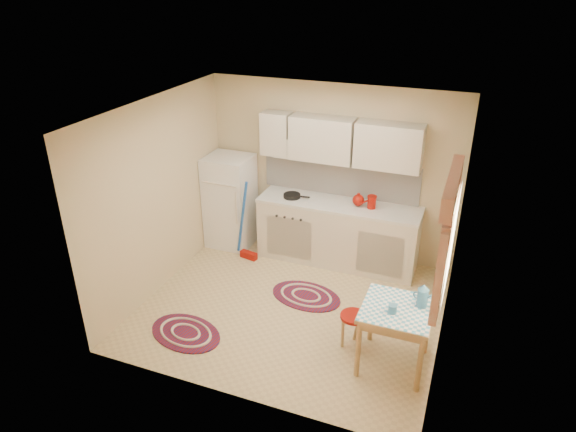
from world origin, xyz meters
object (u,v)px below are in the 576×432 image
Objects in this scene: base_cabinets at (338,234)px; stool at (353,330)px; fridge at (230,201)px; table at (394,336)px.

base_cabinets is 5.36× the size of stool.
fridge is 3.38m from table.
stool is at bearing 164.97° from table.
base_cabinets is 1.89m from stool.
fridge reaches higher than stool.
base_cabinets is 2.20m from table.
table is 0.51m from stool.
table is (2.83, -1.82, -0.34)m from fridge.
stool is (2.35, -1.69, -0.49)m from fridge.
fridge is 1.69m from base_cabinets.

